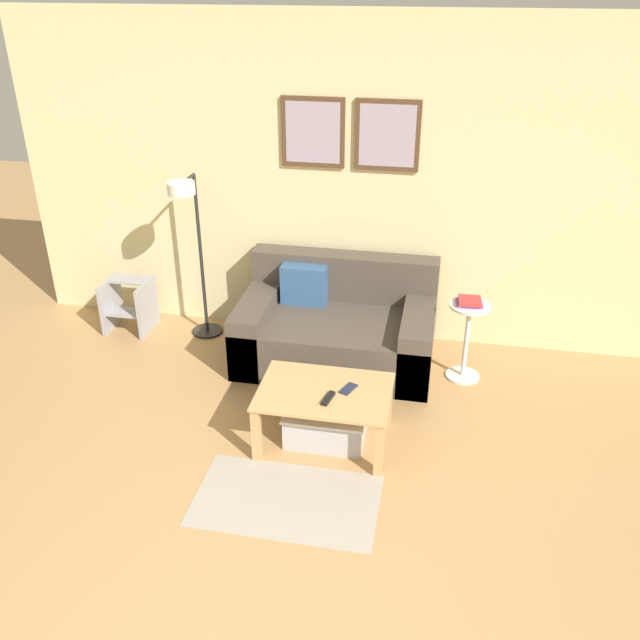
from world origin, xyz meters
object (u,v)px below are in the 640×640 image
object	(u,v)px
cell_phone	(348,389)
step_stool	(129,304)
side_table	(467,335)
couch	(337,328)
storage_bin	(326,424)
floor_lamp	(191,233)
coffee_table	(325,400)
book_stack	(470,302)
remote_control	(328,398)

from	to	relation	value
cell_phone	step_stool	distance (m)	2.40
side_table	cell_phone	distance (m)	1.21
side_table	step_stool	size ratio (longest dim) A/B	1.38
couch	side_table	bearing A→B (deg)	-5.74
storage_bin	cell_phone	distance (m)	0.32
couch	floor_lamp	world-z (taller)	floor_lamp
storage_bin	floor_lamp	size ratio (longest dim) A/B	0.38
couch	cell_phone	distance (m)	1.08
side_table	step_stool	world-z (taller)	side_table
couch	coffee_table	bearing A→B (deg)	-84.40
storage_bin	side_table	world-z (taller)	side_table
coffee_table	book_stack	xyz separation A→B (m)	(0.88, 0.99, 0.31)
storage_bin	coffee_table	bearing A→B (deg)	-98.47
cell_phone	floor_lamp	bearing A→B (deg)	164.90
step_stool	floor_lamp	bearing A→B (deg)	-8.84
floor_lamp	side_table	xyz separation A→B (m)	(2.16, -0.14, -0.60)
cell_phone	side_table	bearing A→B (deg)	73.88
side_table	remote_control	xyz separation A→B (m)	(-0.85, -1.08, 0.05)
couch	storage_bin	xyz separation A→B (m)	(0.11, -1.05, -0.15)
coffee_table	book_stack	bearing A→B (deg)	48.13
book_stack	storage_bin	bearing A→B (deg)	-132.76
remote_control	cell_phone	size ratio (longest dim) A/B	1.07
storage_bin	floor_lamp	bearing A→B (deg)	139.57
remote_control	couch	bearing A→B (deg)	108.86
side_table	remote_control	bearing A→B (deg)	-128.22
storage_bin	remote_control	bearing A→B (deg)	-75.07
storage_bin	step_stool	size ratio (longest dim) A/B	1.21
couch	remote_control	bearing A→B (deg)	-82.91
coffee_table	storage_bin	world-z (taller)	coffee_table
book_stack	remote_control	bearing A→B (deg)	-127.92
side_table	couch	bearing A→B (deg)	174.26
side_table	book_stack	distance (m)	0.27
storage_bin	book_stack	xyz separation A→B (m)	(0.88, 0.95, 0.52)
remote_control	cell_phone	xyz separation A→B (m)	(0.11, 0.14, -0.01)
side_table	cell_phone	size ratio (longest dim) A/B	4.40
storage_bin	cell_phone	xyz separation A→B (m)	(0.14, 0.01, 0.29)
cell_phone	remote_control	bearing A→B (deg)	-105.08
coffee_table	side_table	distance (m)	1.33
floor_lamp	side_table	world-z (taller)	floor_lamp
cell_phone	step_stool	size ratio (longest dim) A/B	0.31
floor_lamp	step_stool	bearing A→B (deg)	171.16
remote_control	step_stool	xyz separation A→B (m)	(-1.98, 1.32, -0.17)
floor_lamp	remote_control	bearing A→B (deg)	-42.93
couch	cell_phone	world-z (taller)	couch
couch	coffee_table	xyz separation A→B (m)	(0.11, -1.09, 0.06)
side_table	floor_lamp	bearing A→B (deg)	176.42
remote_control	step_stool	world-z (taller)	step_stool
couch	cell_phone	xyz separation A→B (m)	(0.25, -1.05, 0.14)
couch	side_table	size ratio (longest dim) A/B	2.44
remote_control	step_stool	size ratio (longest dim) A/B	0.34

